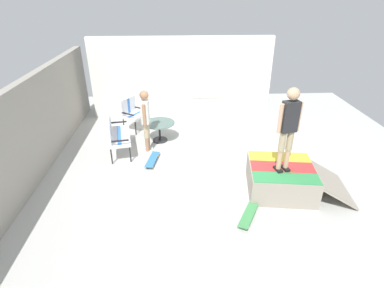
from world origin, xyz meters
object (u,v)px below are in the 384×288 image
patio_bench (114,132)px  person_skater (289,124)px  patio_chair_near_house (131,111)px  patio_table (159,128)px  skateboard_by_bench (152,160)px  person_watching (146,117)px  skateboard_spare (248,215)px  skate_ramp (282,178)px

patio_bench → person_skater: person_skater is taller
patio_chair_near_house → patio_table: bearing=-133.6°
skateboard_by_bench → person_watching: bearing=14.6°
skateboard_by_bench → skateboard_spare: size_ratio=1.03×
skateboard_spare → person_watching: bearing=37.0°
person_skater → patio_table: bearing=44.7°
patio_chair_near_house → person_watching: 1.66m
skate_ramp → patio_chair_near_house: patio_chair_near_house is taller
patio_bench → skateboard_spare: size_ratio=1.66×
person_watching → skateboard_by_bench: 1.13m
person_watching → patio_table: bearing=-24.9°
skateboard_by_bench → skate_ramp: bearing=-114.5°
patio_bench → skateboard_spare: (-2.84, -3.02, -0.53)m
patio_chair_near_house → person_skater: 5.19m
patio_bench → patio_table: size_ratio=1.48×
person_watching → patio_chair_near_house: bearing=21.7°
patio_table → person_watching: size_ratio=0.52×
skate_ramp → person_skater: (-0.12, 0.10, 1.36)m
skate_ramp → person_skater: person_skater is taller
person_skater → skateboard_spare: 1.95m
skate_ramp → person_watching: size_ratio=1.35×
skate_ramp → skateboard_spare: size_ratio=2.91×
skateboard_by_bench → skateboard_spare: (-2.26, -2.01, 0.00)m
skate_ramp → skateboard_by_bench: size_ratio=2.83×
patio_table → skateboard_spare: size_ratio=1.12×
person_skater → skateboard_by_bench: size_ratio=2.17×
skate_ramp → patio_bench: (1.92, 3.95, 0.31)m
patio_chair_near_house → person_watching: (-1.50, -0.60, 0.40)m
person_skater → skateboard_spare: person_skater is taller
patio_chair_near_house → person_skater: bearing=-134.9°
person_watching → person_skater: 3.71m
person_skater → person_watching: bearing=55.3°
skateboard_spare → skateboard_by_bench: bearing=41.6°
patio_chair_near_house → person_skater: (-3.58, -3.60, 1.05)m
skateboard_by_bench → skateboard_spare: same height
patio_chair_near_house → skateboard_by_bench: (-2.12, -0.76, -0.53)m
patio_bench → skateboard_spare: bearing=-133.3°
patio_bench → skateboard_by_bench: (-0.58, -1.01, -0.53)m
person_watching → skateboard_by_bench: size_ratio=2.10×
skate_ramp → person_watching: person_watching is taller
skate_ramp → person_watching: (1.96, 3.10, 0.71)m
patio_bench → person_skater: 4.49m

